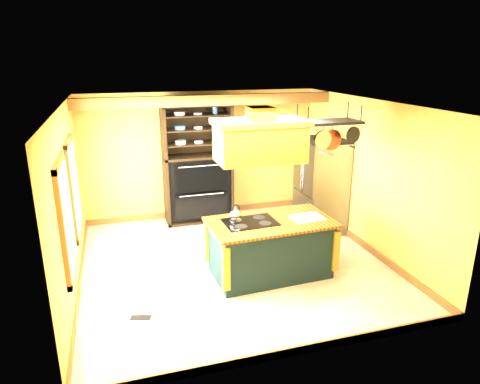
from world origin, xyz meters
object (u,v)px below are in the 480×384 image
range_hood (260,139)px  refrigerator (320,187)px  kitchen_island (270,247)px  hutch (198,177)px  pot_rack (328,128)px

range_hood → refrigerator: size_ratio=0.74×
kitchen_island → refrigerator: refrigerator is taller
refrigerator → hutch: (-2.24, 1.25, 0.06)m
range_hood → pot_rack: bearing=0.1°
pot_rack → hutch: size_ratio=0.41×
range_hood → pot_rack: 1.11m
pot_rack → hutch: bearing=119.1°
kitchen_island → refrigerator: 2.24m
pot_rack → hutch: 3.44m
kitchen_island → range_hood: bearing=177.2°
hutch → range_hood: bearing=-81.3°
hutch → refrigerator: bearing=-29.3°
range_hood → pot_rack: size_ratio=1.32×
range_hood → kitchen_island: bearing=0.2°
range_hood → hutch: 3.06m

